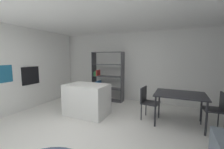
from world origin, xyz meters
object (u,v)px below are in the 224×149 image
Objects in this scene: dining_table at (180,97)px; dining_chair_window_side at (218,107)px; built_in_oven at (31,75)px; dining_chair_island_side at (147,100)px; kitchen_island at (87,99)px; open_bookshelf at (105,79)px.

dining_chair_window_side reaches higher than dining_table.
built_in_oven is at bearing -88.06° from dining_chair_window_side.
dining_chair_window_side is (1.59, -0.00, 0.02)m from dining_chair_island_side.
dining_chair_island_side is (-0.80, 0.01, -0.18)m from dining_table.
dining_table is at bearing -94.96° from dining_chair_window_side.
kitchen_island is at bearing 7.47° from built_in_oven.
dining_table is 1.34× the size of dining_chair_window_side.
open_bookshelf is (1.80, 1.81, -0.25)m from built_in_oven.
kitchen_island is 3.26m from dining_chair_window_side.
open_bookshelf is 2.86m from dining_table.
open_bookshelf reaches higher than built_in_oven.
built_in_oven is at bearing -171.26° from dining_table.
dining_table is (2.44, 0.42, 0.26)m from kitchen_island.
open_bookshelf is at bearing 156.74° from dining_table.
built_in_oven is 2.09m from kitchen_island.
built_in_oven reaches higher than dining_table.
dining_chair_window_side is (5.21, 0.69, -0.53)m from built_in_oven.
dining_chair_island_side is 0.99× the size of dining_chair_window_side.
dining_chair_island_side is at bearing 179.18° from dining_table.
kitchen_island is at bearing -170.23° from dining_table.
kitchen_island is at bearing -88.02° from dining_chair_window_side.
open_bookshelf reaches higher than dining_chair_window_side.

